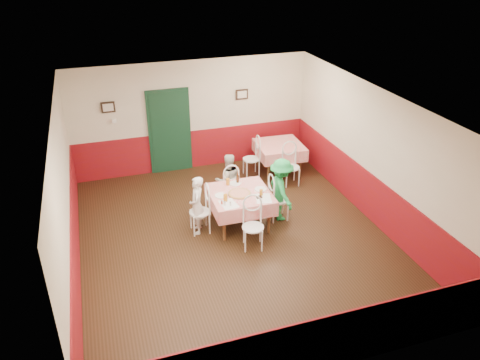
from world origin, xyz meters
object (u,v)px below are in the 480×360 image
object	(u,v)px
main_table	(240,209)
glass_c	(228,182)
glass_b	(261,192)
diner_left	(197,205)
second_table	(279,158)
pizza	(239,193)
glass_a	(225,198)
beer_bottle	(238,178)
chair_far	(229,187)
chair_second_a	(251,159)
chair_right	(278,200)
diner_right	(281,190)
wallet	(259,197)
chair_left	(200,212)
chair_second_b	(291,168)
chair_near	(253,227)

from	to	relation	value
main_table	glass_c	xyz separation A→B (m)	(-0.14, 0.41, 0.46)
glass_b	diner_left	xyz separation A→B (m)	(-1.27, 0.25, -0.21)
second_table	pizza	distance (m)	2.81
glass_a	beer_bottle	xyz separation A→B (m)	(0.46, 0.67, 0.03)
chair_far	chair_second_a	bearing A→B (deg)	-129.83
chair_right	glass_c	xyz separation A→B (m)	(-0.99, 0.43, 0.38)
glass_b	beer_bottle	bearing A→B (deg)	113.39
beer_bottle	diner_right	size ratio (longest dim) A/B	0.16
chair_second_a	diner_left	size ratio (longest dim) A/B	0.73
main_table	second_table	xyz separation A→B (m)	(1.73, 2.10, 0.00)
main_table	glass_c	distance (m)	0.63
chair_right	wallet	xyz separation A→B (m)	(-0.55, -0.29, 0.32)
glass_a	glass_b	xyz separation A→B (m)	(0.75, 0.01, -0.01)
chair_left	diner_left	bearing A→B (deg)	-89.72
second_table	chair_far	world-z (taller)	chair_far
main_table	chair_second_a	bearing A→B (deg)	64.90
main_table	diner_left	world-z (taller)	diner_left
chair_second_b	glass_a	size ratio (longest dim) A/B	6.06
wallet	diner_left	xyz separation A→B (m)	(-1.20, 0.33, -0.15)
chair_far	chair_second_a	distance (m)	1.58
chair_right	diner_right	bearing A→B (deg)	-89.19
main_table	pizza	world-z (taller)	pizza
glass_c	diner_left	bearing A→B (deg)	-152.76
chair_left	diner_left	distance (m)	0.17
chair_second_b	diner_left	distance (m)	2.96
pizza	beer_bottle	distance (m)	0.50
pizza	glass_c	distance (m)	0.48
beer_bottle	second_table	bearing A→B (deg)	45.45
second_table	glass_c	size ratio (longest dim) A/B	7.92
second_table	chair_second_a	world-z (taller)	chair_second_a
chair_near	beer_bottle	size ratio (longest dim) A/B	4.19
chair_near	diner_right	size ratio (longest dim) A/B	0.66
chair_near	chair_second_a	world-z (taller)	same
glass_c	wallet	size ratio (longest dim) A/B	1.29
chair_far	diner_left	world-z (taller)	diner_left
chair_second_a	diner_right	distance (m)	2.13
main_table	glass_b	xyz separation A→B (m)	(0.37, -0.23, 0.45)
chair_far	diner_left	bearing A→B (deg)	40.22
chair_left	glass_c	bearing A→B (deg)	120.25
second_table	beer_bottle	world-z (taller)	beer_bottle
glass_c	wallet	bearing A→B (deg)	-58.84
main_table	glass_b	size ratio (longest dim) A/B	9.69
chair_near	glass_a	size ratio (longest dim) A/B	6.06
chair_left	pizza	world-z (taller)	chair_left
chair_left	pizza	xyz separation A→B (m)	(0.82, -0.06, 0.33)
pizza	chair_second_b	bearing A→B (deg)	38.45
chair_left	beer_bottle	xyz separation A→B (m)	(0.94, 0.41, 0.42)
glass_b	diner_left	world-z (taller)	diner_left
chair_near	chair_second_b	distance (m)	2.81
main_table	pizza	bearing A→B (deg)	-119.06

